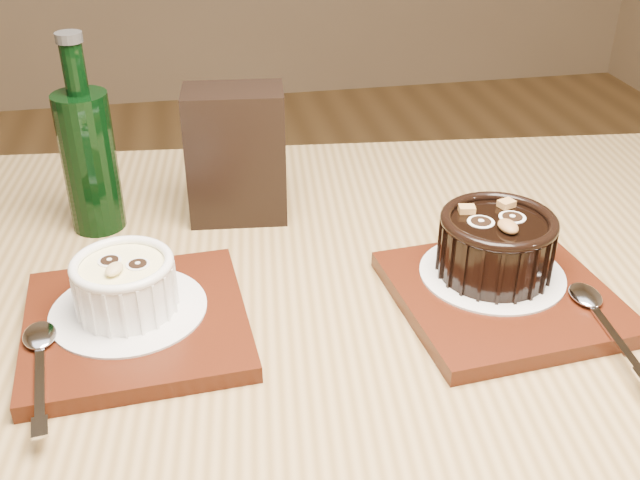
# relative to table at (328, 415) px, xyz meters

# --- Properties ---
(table) EXTENTS (1.28, 0.92, 0.75)m
(table) POSITION_rel_table_xyz_m (0.00, 0.00, 0.00)
(table) COLOR olive
(table) RESTS_ON ground
(tray_left) EXTENTS (0.19, 0.19, 0.01)m
(tray_left) POSITION_rel_table_xyz_m (-0.16, 0.03, 0.10)
(tray_left) COLOR #45190B
(tray_left) RESTS_ON table
(doily_left) EXTENTS (0.13, 0.13, 0.00)m
(doily_left) POSITION_rel_table_xyz_m (-0.16, 0.04, 0.11)
(doily_left) COLOR white
(doily_left) RESTS_ON tray_left
(ramekin_white) EXTENTS (0.08, 0.08, 0.05)m
(ramekin_white) POSITION_rel_table_xyz_m (-0.16, 0.04, 0.13)
(ramekin_white) COLOR white
(ramekin_white) RESTS_ON doily_left
(spoon_left) EXTENTS (0.04, 0.14, 0.01)m
(spoon_left) POSITION_rel_table_xyz_m (-0.23, -0.02, 0.11)
(spoon_left) COLOR silver
(spoon_left) RESTS_ON tray_left
(tray_right) EXTENTS (0.20, 0.20, 0.01)m
(tray_right) POSITION_rel_table_xyz_m (0.16, 0.01, 0.10)
(tray_right) COLOR #45190B
(tray_right) RESTS_ON table
(doily_right) EXTENTS (0.13, 0.13, 0.00)m
(doily_right) POSITION_rel_table_xyz_m (0.16, 0.04, 0.11)
(doily_right) COLOR white
(doily_right) RESTS_ON tray_right
(ramekin_dark) EXTENTS (0.10, 0.10, 0.06)m
(ramekin_dark) POSITION_rel_table_xyz_m (0.16, 0.04, 0.14)
(ramekin_dark) COLOR black
(ramekin_dark) RESTS_ON doily_right
(spoon_right) EXTENTS (0.04, 0.14, 0.01)m
(spoon_right) POSITION_rel_table_xyz_m (0.22, -0.05, 0.11)
(spoon_right) COLOR silver
(spoon_right) RESTS_ON tray_right
(condiment_stand) EXTENTS (0.11, 0.07, 0.14)m
(condiment_stand) POSITION_rel_table_xyz_m (-0.05, 0.22, 0.16)
(condiment_stand) COLOR black
(condiment_stand) RESTS_ON table
(green_bottle) EXTENTS (0.05, 0.05, 0.20)m
(green_bottle) POSITION_rel_table_xyz_m (-0.20, 0.23, 0.17)
(green_bottle) COLOR black
(green_bottle) RESTS_ON table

